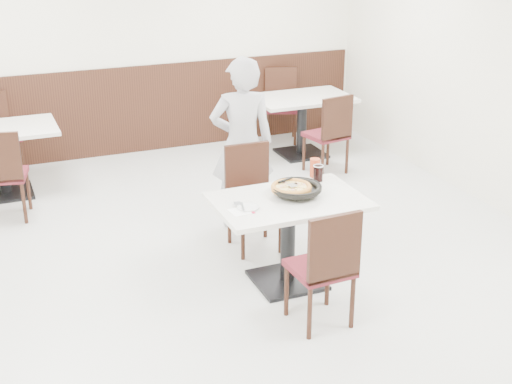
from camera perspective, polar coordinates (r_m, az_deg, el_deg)
name	(u,v)px	position (r m, az deg, el deg)	size (l,w,h in m)	color
floor	(234,270)	(6.20, -1.75, -6.26)	(7.00, 7.00, 0.00)	#B6B6B1
wall_back	(131,42)	(8.97, -9.95, 11.77)	(6.00, 0.04, 2.80)	silver
wainscot_back	(136,110)	(9.13, -9.57, 6.50)	(5.90, 0.03, 1.10)	black
main_table	(288,241)	(5.85, 2.57, -3.96)	(1.20, 0.80, 0.75)	beige
chair_near	(320,265)	(5.28, 5.15, -5.85)	(0.42, 0.42, 0.95)	black
chair_far	(254,200)	(6.40, -0.12, -0.64)	(0.42, 0.42, 0.95)	black
trivet	(291,193)	(5.77, 2.83, -0.11)	(0.13, 0.13, 0.04)	black
pizza_pan	(296,191)	(5.75, 3.26, 0.09)	(0.36, 0.36, 0.01)	black
pizza	(291,189)	(5.74, 2.84, 0.25)	(0.32, 0.32, 0.02)	#CD8737
pizza_server	(292,185)	(5.73, 2.93, 0.54)	(0.07, 0.08, 0.00)	silver
napkin	(241,211)	(5.46, -1.25, -1.55)	(0.16, 0.16, 0.00)	white
side_plate	(248,207)	(5.52, -0.64, -1.23)	(0.17, 0.17, 0.01)	silver
fork	(243,207)	(5.50, -1.08, -1.19)	(0.02, 0.18, 0.00)	silver
cola_glass	(318,174)	(6.08, 5.00, 1.48)	(0.08, 0.08, 0.13)	black
red_cup	(315,168)	(6.17, 4.74, 1.95)	(0.09, 0.09, 0.16)	#B73B1A
diner_person	(242,144)	(6.76, -1.12, 3.88)	(0.61, 0.40, 1.67)	#AFAEB3
bg_table_left	(2,162)	(8.13, -19.63, 2.29)	(1.20, 0.80, 0.75)	beige
bg_chair_left_near	(4,173)	(7.47, -19.49, 1.43)	(0.42, 0.42, 0.95)	black
bg_table_right	(302,126)	(8.96, 3.68, 5.30)	(1.20, 0.80, 0.75)	beige
bg_chair_right_near	(326,133)	(8.34, 5.63, 4.70)	(0.42, 0.42, 0.95)	black
bg_chair_right_far	(281,106)	(9.46, 2.02, 6.86)	(0.42, 0.42, 0.95)	black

